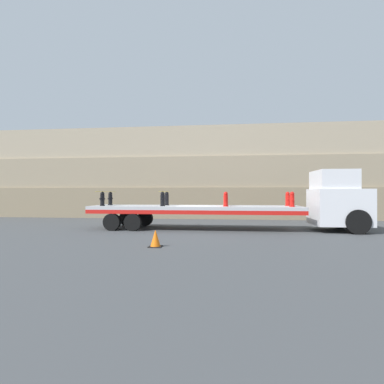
{
  "coord_description": "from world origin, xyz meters",
  "views": [
    {
      "loc": [
        1.68,
        -15.71,
        1.91
      ],
      "look_at": [
        -0.15,
        0.0,
        1.96
      ],
      "focal_mm": 28.0,
      "sensor_mm": 36.0,
      "label": 1
    }
  ],
  "objects": [
    {
      "name": "fire_hydrant_black_far_0",
      "position": [
        -4.87,
        0.54,
        1.58
      ],
      "size": [
        0.28,
        0.53,
        0.75
      ],
      "color": "black",
      "rests_on": "flatbed_trailer"
    },
    {
      "name": "truck_cab",
      "position": [
        7.29,
        0.0,
        1.51
      ],
      "size": [
        2.51,
        2.56,
        3.03
      ],
      "color": "silver",
      "rests_on": "ground_plane"
    },
    {
      "name": "fire_hydrant_red_near_2",
      "position": [
        1.62,
        -0.54,
        1.58
      ],
      "size": [
        0.28,
        0.53,
        0.75
      ],
      "color": "red",
      "rests_on": "flatbed_trailer"
    },
    {
      "name": "fire_hydrant_red_far_3",
      "position": [
        4.87,
        0.54,
        1.58
      ],
      "size": [
        0.28,
        0.53,
        0.75
      ],
      "color": "red",
      "rests_on": "flatbed_trailer"
    },
    {
      "name": "flatbed_trailer",
      "position": [
        -0.55,
        0.0,
        1.02
      ],
      "size": [
        10.94,
        2.57,
        1.22
      ],
      "color": "#B2B2B7",
      "rests_on": "ground_plane"
    },
    {
      "name": "fire_hydrant_red_near_3",
      "position": [
        4.87,
        -0.54,
        1.58
      ],
      "size": [
        0.28,
        0.53,
        0.75
      ],
      "color": "red",
      "rests_on": "flatbed_trailer"
    },
    {
      "name": "ground_plane",
      "position": [
        0.0,
        0.0,
        0.0
      ],
      "size": [
        120.0,
        120.0,
        0.0
      ],
      "primitive_type": "plane",
      "color": "#3F4244"
    },
    {
      "name": "cargo_strap_rear",
      "position": [
        -4.87,
        0.0,
        1.98
      ],
      "size": [
        0.05,
        2.67,
        0.01
      ],
      "color": "yellow",
      "rests_on": "fire_hydrant_black_near_0"
    },
    {
      "name": "traffic_cone",
      "position": [
        -0.83,
        -5.36,
        0.3
      ],
      "size": [
        0.46,
        0.46,
        0.62
      ],
      "color": "black",
      "rests_on": "ground_plane"
    },
    {
      "name": "rock_cliff",
      "position": [
        0.0,
        7.59,
        3.46
      ],
      "size": [
        60.0,
        3.3,
        6.91
      ],
      "color": "#84755B",
      "rests_on": "ground_plane"
    },
    {
      "name": "fire_hydrant_black_far_1",
      "position": [
        -1.62,
        0.54,
        1.58
      ],
      "size": [
        0.28,
        0.53,
        0.75
      ],
      "color": "black",
      "rests_on": "flatbed_trailer"
    },
    {
      "name": "cargo_strap_middle",
      "position": [
        -1.62,
        0.0,
        1.98
      ],
      "size": [
        0.05,
        2.67,
        0.01
      ],
      "color": "yellow",
      "rests_on": "fire_hydrant_black_near_1"
    },
    {
      "name": "fire_hydrant_red_far_2",
      "position": [
        1.62,
        0.54,
        1.58
      ],
      "size": [
        0.28,
        0.53,
        0.75
      ],
      "color": "red",
      "rests_on": "flatbed_trailer"
    },
    {
      "name": "fire_hydrant_black_near_1",
      "position": [
        -1.62,
        -0.54,
        1.58
      ],
      "size": [
        0.28,
        0.53,
        0.75
      ],
      "color": "black",
      "rests_on": "flatbed_trailer"
    },
    {
      "name": "fire_hydrant_black_near_0",
      "position": [
        -4.87,
        -0.54,
        1.58
      ],
      "size": [
        0.28,
        0.53,
        0.75
      ],
      "color": "black",
      "rests_on": "flatbed_trailer"
    }
  ]
}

